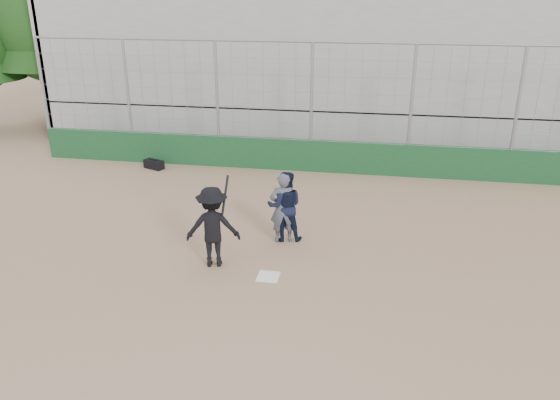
% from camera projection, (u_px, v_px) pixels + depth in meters
% --- Properties ---
extents(ground, '(90.00, 90.00, 0.00)m').
position_uv_depth(ground, '(268.00, 277.00, 11.14)').
color(ground, brown).
rests_on(ground, ground).
extents(home_plate, '(0.44, 0.44, 0.02)m').
position_uv_depth(home_plate, '(268.00, 276.00, 11.13)').
color(home_plate, white).
rests_on(home_plate, ground).
extents(backstop, '(18.10, 0.25, 4.04)m').
position_uv_depth(backstop, '(311.00, 142.00, 17.20)').
color(backstop, '#133C1E').
rests_on(backstop, ground).
extents(bleachers, '(20.25, 6.70, 6.98)m').
position_uv_depth(bleachers, '(327.00, 59.00, 21.02)').
color(bleachers, gray).
rests_on(bleachers, ground).
extents(tree_left, '(4.48, 4.48, 7.00)m').
position_uv_depth(tree_left, '(46.00, 17.00, 21.38)').
color(tree_left, '#392314').
rests_on(tree_left, ground).
extents(batter_at_plate, '(1.24, 0.88, 1.90)m').
position_uv_depth(batter_at_plate, '(213.00, 227.00, 11.34)').
color(batter_at_plate, black).
rests_on(batter_at_plate, ground).
extents(catcher_crouched, '(0.91, 0.77, 1.14)m').
position_uv_depth(catcher_crouched, '(285.00, 218.00, 12.55)').
color(catcher_crouched, black).
rests_on(catcher_crouched, ground).
extents(umpire, '(0.69, 0.54, 1.50)m').
position_uv_depth(umpire, '(283.00, 211.00, 12.44)').
color(umpire, '#454A58').
rests_on(umpire, ground).
extents(equipment_bag, '(0.73, 0.52, 0.33)m').
position_uv_depth(equipment_bag, '(154.00, 164.00, 17.69)').
color(equipment_bag, black).
rests_on(equipment_bag, ground).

